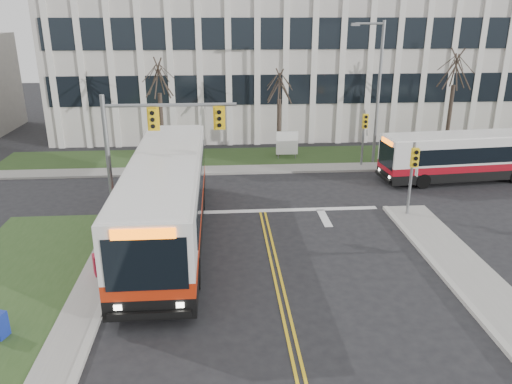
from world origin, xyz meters
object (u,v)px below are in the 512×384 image
(streetlight, at_px, (376,86))
(newspaper_box_red, at_px, (100,266))
(directory_sign, at_px, (287,143))
(bus_cross, at_px, (468,158))
(bus_main, at_px, (167,201))

(streetlight, height_order, newspaper_box_red, streetlight)
(directory_sign, bearing_deg, bus_cross, -26.48)
(bus_cross, relative_size, newspaper_box_red, 11.12)
(streetlight, height_order, bus_cross, streetlight)
(streetlight, distance_m, bus_cross, 7.22)
(streetlight, relative_size, newspaper_box_red, 9.68)
(directory_sign, xyz_separation_m, bus_main, (-6.98, -12.34, 0.67))
(directory_sign, bearing_deg, bus_main, -119.49)
(bus_main, relative_size, bus_cross, 1.31)
(bus_main, bearing_deg, streetlight, 41.28)
(streetlight, distance_m, bus_main, 17.01)
(newspaper_box_red, bearing_deg, bus_cross, 6.02)
(directory_sign, xyz_separation_m, bus_cross, (10.33, -5.14, 0.24))
(bus_cross, bearing_deg, directory_sign, -121.64)
(newspaper_box_red, bearing_deg, streetlight, 21.93)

